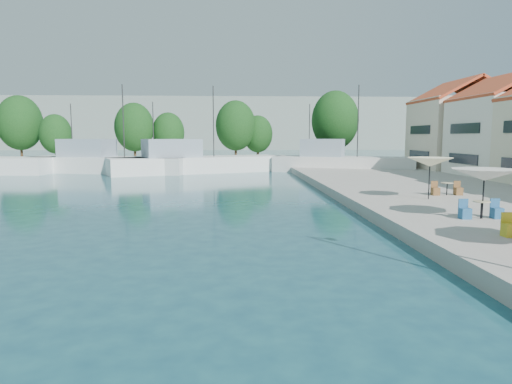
{
  "coord_description": "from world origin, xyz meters",
  "views": [
    {
      "loc": [
        -0.61,
        2.09,
        4.1
      ],
      "look_at": [
        0.59,
        26.0,
        1.18
      ],
      "focal_mm": 32.0,
      "sensor_mm": 36.0,
      "label": 1
    }
  ],
  "objects": [
    {
      "name": "trawler_02",
      "position": [
        -15.03,
        54.56,
        1.07
      ],
      "size": [
        19.01,
        9.2,
        10.2
      ],
      "rotation": [
        0.0,
        0.0,
        -0.25
      ],
      "color": "silver",
      "rests_on": "ground"
    },
    {
      "name": "umbrella_cream",
      "position": [
        10.34,
        26.94,
        2.68
      ],
      "size": [
        2.56,
        2.56,
        2.34
      ],
      "color": "black",
      "rests_on": "quay_right"
    },
    {
      "name": "cafe_table_02",
      "position": [
        9.97,
        20.83,
        0.89
      ],
      "size": [
        1.82,
        0.7,
        0.76
      ],
      "color": "black",
      "rests_on": "quay_right"
    },
    {
      "name": "tree_02",
      "position": [
        -31.8,
        71.18,
        6.06
      ],
      "size": [
        6.39,
        6.39,
        9.46
      ],
      "color": "#3F2B19",
      "rests_on": "quay_far"
    },
    {
      "name": "building_06",
      "position": [
        24.0,
        51.0,
        5.5
      ],
      "size": [
        9.0,
        8.8,
        10.2
      ],
      "color": "beige",
      "rests_on": "quay_right"
    },
    {
      "name": "hill_east",
      "position": [
        40.0,
        180.0,
        6.0
      ],
      "size": [
        140.0,
        40.0,
        12.0
      ],
      "primitive_type": "cube",
      "color": "gray",
      "rests_on": "ground"
    },
    {
      "name": "tree_05",
      "position": [
        -10.21,
        70.95,
        4.66
      ],
      "size": [
        4.75,
        4.75,
        7.04
      ],
      "color": "#3F2B19",
      "rests_on": "quay_far"
    },
    {
      "name": "tree_07",
      "position": [
        3.16,
        71.85,
        4.45
      ],
      "size": [
        4.51,
        4.51,
        6.68
      ],
      "color": "#3F2B19",
      "rests_on": "quay_far"
    },
    {
      "name": "umbrella_white",
      "position": [
        10.03,
        20.84,
        2.48
      ],
      "size": [
        2.8,
        2.8,
        2.13
      ],
      "color": "black",
      "rests_on": "quay_right"
    },
    {
      "name": "hill_west",
      "position": [
        -30.0,
        160.0,
        8.0
      ],
      "size": [
        180.0,
        40.0,
        16.0
      ],
      "primitive_type": "cube",
      "color": "gray",
      "rests_on": "ground"
    },
    {
      "name": "trawler_03",
      "position": [
        -5.14,
        54.13,
        1.07
      ],
      "size": [
        20.26,
        12.34,
        10.2
      ],
      "rotation": [
        0.0,
        0.0,
        0.39
      ],
      "color": "white",
      "rests_on": "ground"
    },
    {
      "name": "tree_06",
      "position": [
        -0.21,
        70.69,
        5.69
      ],
      "size": [
        5.95,
        5.95,
        8.81
      ],
      "color": "#3F2B19",
      "rests_on": "quay_far"
    },
    {
      "name": "tree_03",
      "position": [
        -25.84,
        68.7,
        4.43
      ],
      "size": [
        4.49,
        4.49,
        6.64
      ],
      "color": "#3F2B19",
      "rests_on": "quay_far"
    },
    {
      "name": "cafe_table_03",
      "position": [
        12.16,
        28.56,
        0.89
      ],
      "size": [
        1.82,
        0.7,
        0.76
      ],
      "color": "black",
      "rests_on": "quay_right"
    },
    {
      "name": "tree_04",
      "position": [
        -14.94,
        69.74,
        5.42
      ],
      "size": [
        5.65,
        5.65,
        8.36
      ],
      "color": "#3F2B19",
      "rests_on": "quay_far"
    },
    {
      "name": "building_05",
      "position": [
        24.0,
        42.0,
        5.26
      ],
      "size": [
        8.4,
        8.8,
        9.7
      ],
      "color": "white",
      "rests_on": "quay_right"
    },
    {
      "name": "tree_08",
      "position": [
        14.2,
        68.28,
        6.42
      ],
      "size": [
        6.81,
        6.81,
        10.08
      ],
      "color": "#3F2B19",
      "rests_on": "quay_far"
    },
    {
      "name": "quay_far",
      "position": [
        -8.0,
        67.0,
        0.3
      ],
      "size": [
        90.0,
        16.0,
        0.6
      ],
      "primitive_type": "cube",
      "color": "#9E978F",
      "rests_on": "ground"
    },
    {
      "name": "trawler_04",
      "position": [
        11.57,
        53.84,
        1.07
      ],
      "size": [
        16.2,
        9.35,
        10.2
      ],
      "rotation": [
        0.0,
        0.0,
        -0.36
      ],
      "color": "silver",
      "rests_on": "ground"
    }
  ]
}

